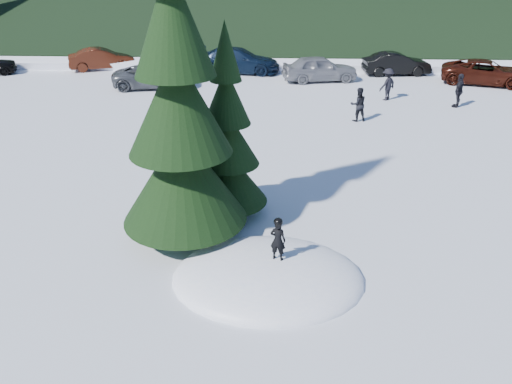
{
  "coord_description": "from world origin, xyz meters",
  "views": [
    {
      "loc": [
        0.13,
        -9.57,
        6.86
      ],
      "look_at": [
        -0.38,
        2.34,
        1.1
      ],
      "focal_mm": 35.0,
      "sensor_mm": 36.0,
      "label": 1
    }
  ],
  "objects_px": {
    "child_skier": "(278,240)",
    "car_1": "(102,59)",
    "car_5": "(396,64)",
    "car_6": "(486,72)",
    "adult_2": "(387,84)",
    "spruce_short": "(228,145)",
    "adult_0": "(358,104)",
    "car_2": "(153,76)",
    "car_3": "(238,60)",
    "car_4": "(320,68)",
    "adult_1": "(459,91)",
    "spruce_tall": "(179,117)"
  },
  "relations": [
    {
      "from": "spruce_short",
      "to": "adult_1",
      "type": "distance_m",
      "value": 15.28
    },
    {
      "from": "spruce_short",
      "to": "adult_2",
      "type": "distance_m",
      "value": 14.38
    },
    {
      "from": "car_2",
      "to": "car_3",
      "type": "height_order",
      "value": "car_3"
    },
    {
      "from": "spruce_tall",
      "to": "car_6",
      "type": "xyz_separation_m",
      "value": [
        14.17,
        17.6,
        -2.64
      ]
    },
    {
      "from": "car_3",
      "to": "car_6",
      "type": "xyz_separation_m",
      "value": [
        14.34,
        -2.42,
        -0.08
      ]
    },
    {
      "from": "adult_0",
      "to": "car_3",
      "type": "bearing_deg",
      "value": -70.58
    },
    {
      "from": "car_6",
      "to": "spruce_tall",
      "type": "bearing_deg",
      "value": 159.35
    },
    {
      "from": "car_2",
      "to": "car_3",
      "type": "distance_m",
      "value": 5.95
    },
    {
      "from": "car_2",
      "to": "spruce_short",
      "type": "bearing_deg",
      "value": -167.95
    },
    {
      "from": "spruce_tall",
      "to": "car_1",
      "type": "distance_m",
      "value": 22.59
    },
    {
      "from": "car_3",
      "to": "car_5",
      "type": "distance_m",
      "value": 9.75
    },
    {
      "from": "car_1",
      "to": "child_skier",
      "type": "bearing_deg",
      "value": -173.64
    },
    {
      "from": "car_6",
      "to": "child_skier",
      "type": "bearing_deg",
      "value": 166.83
    },
    {
      "from": "car_3",
      "to": "car_4",
      "type": "relative_size",
      "value": 1.21
    },
    {
      "from": "adult_1",
      "to": "car_6",
      "type": "xyz_separation_m",
      "value": [
        3.08,
        4.8,
        -0.14
      ]
    },
    {
      "from": "spruce_tall",
      "to": "adult_1",
      "type": "height_order",
      "value": "spruce_tall"
    },
    {
      "from": "car_4",
      "to": "car_3",
      "type": "bearing_deg",
      "value": 56.32
    },
    {
      "from": "adult_2",
      "to": "car_1",
      "type": "distance_m",
      "value": 18.09
    },
    {
      "from": "spruce_tall",
      "to": "car_2",
      "type": "bearing_deg",
      "value": 105.86
    },
    {
      "from": "adult_0",
      "to": "car_2",
      "type": "distance_m",
      "value": 11.89
    },
    {
      "from": "car_6",
      "to": "car_2",
      "type": "bearing_deg",
      "value": 113.11
    },
    {
      "from": "child_skier",
      "to": "car_2",
      "type": "xyz_separation_m",
      "value": [
        -6.95,
        17.69,
        -0.36
      ]
    },
    {
      "from": "car_5",
      "to": "car_6",
      "type": "distance_m",
      "value": 5.1
    },
    {
      "from": "adult_2",
      "to": "car_5",
      "type": "xyz_separation_m",
      "value": [
        1.68,
        5.85,
        -0.13
      ]
    },
    {
      "from": "spruce_short",
      "to": "car_1",
      "type": "bearing_deg",
      "value": 117.39
    },
    {
      "from": "car_2",
      "to": "car_4",
      "type": "bearing_deg",
      "value": -86.92
    },
    {
      "from": "spruce_short",
      "to": "car_6",
      "type": "height_order",
      "value": "spruce_short"
    },
    {
      "from": "spruce_short",
      "to": "child_skier",
      "type": "bearing_deg",
      "value": -65.54
    },
    {
      "from": "spruce_short",
      "to": "car_5",
      "type": "distance_m",
      "value": 20.36
    },
    {
      "from": "child_skier",
      "to": "car_1",
      "type": "height_order",
      "value": "child_skier"
    },
    {
      "from": "adult_2",
      "to": "car_3",
      "type": "xyz_separation_m",
      "value": [
        -8.07,
        6.07,
        -0.04
      ]
    },
    {
      "from": "adult_0",
      "to": "car_6",
      "type": "relative_size",
      "value": 0.31
    },
    {
      "from": "car_4",
      "to": "car_5",
      "type": "relative_size",
      "value": 1.07
    },
    {
      "from": "adult_1",
      "to": "car_5",
      "type": "relative_size",
      "value": 0.4
    },
    {
      "from": "adult_1",
      "to": "car_1",
      "type": "xyz_separation_m",
      "value": [
        -20.03,
        7.77,
        -0.14
      ]
    },
    {
      "from": "adult_0",
      "to": "car_1",
      "type": "bearing_deg",
      "value": -47.34
    },
    {
      "from": "spruce_tall",
      "to": "car_3",
      "type": "distance_m",
      "value": 20.19
    },
    {
      "from": "adult_1",
      "to": "car_4",
      "type": "distance_m",
      "value": 8.15
    },
    {
      "from": "adult_1",
      "to": "adult_2",
      "type": "distance_m",
      "value": 3.4
    },
    {
      "from": "car_5",
      "to": "car_6",
      "type": "relative_size",
      "value": 0.83
    },
    {
      "from": "adult_0",
      "to": "adult_2",
      "type": "relative_size",
      "value": 0.94
    },
    {
      "from": "car_2",
      "to": "car_6",
      "type": "bearing_deg",
      "value": -93.84
    },
    {
      "from": "car_4",
      "to": "car_6",
      "type": "distance_m",
      "value": 9.41
    },
    {
      "from": "child_skier",
      "to": "car_1",
      "type": "relative_size",
      "value": 0.24
    },
    {
      "from": "spruce_short",
      "to": "car_4",
      "type": "distance_m",
      "value": 17.02
    },
    {
      "from": "spruce_short",
      "to": "adult_0",
      "type": "relative_size",
      "value": 3.57
    },
    {
      "from": "child_skier",
      "to": "adult_2",
      "type": "distance_m",
      "value": 16.59
    },
    {
      "from": "adult_2",
      "to": "car_4",
      "type": "height_order",
      "value": "adult_2"
    },
    {
      "from": "adult_2",
      "to": "car_5",
      "type": "relative_size",
      "value": 0.39
    },
    {
      "from": "adult_1",
      "to": "car_3",
      "type": "distance_m",
      "value": 13.38
    }
  ]
}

